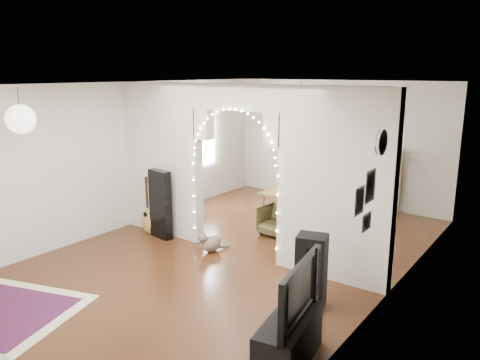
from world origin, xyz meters
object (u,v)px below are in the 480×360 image
Objects in this scene: media_console at (289,341)px; dining_table at (297,197)px; bookcase at (367,178)px; dining_chair_right at (277,220)px; floor_speaker at (311,271)px; dining_chair_left at (298,204)px; acoustic_guitar at (148,213)px.

media_console is 0.83× the size of dining_table.
dining_chair_right is (-0.70, -2.42, -0.42)m from bookcase.
media_console is at bearing -61.41° from dining_table.
floor_speaker is 3.83m from dining_chair_left.
dining_chair_right is at bearing -133.08° from dining_table.
acoustic_guitar is 4.45m from media_console.
media_console is at bearing -61.14° from dining_chair_left.
bookcase is at bearing 87.18° from floor_speaker.
bookcase is 2.56m from dining_chair_right.
media_console is at bearing -51.57° from dining_chair_right.
floor_speaker is (3.64, -0.66, 0.07)m from acoustic_guitar.
dining_chair_left is 0.89× the size of dining_chair_right.
dining_table is 0.55m from dining_chair_right.
acoustic_guitar is at bearing -140.29° from dining_chair_right.
dining_chair_left is 1.30m from dining_chair_right.
bookcase is 1.14× the size of dining_table.
acoustic_guitar reaches higher than dining_table.
media_console is 3.83m from dining_chair_right.
acoustic_guitar is 0.75× the size of dining_table.
bookcase is (2.63, 3.75, 0.29)m from acoustic_guitar.
acoustic_guitar reaches higher than media_console.
floor_speaker is at bearing -56.53° from dining_table.
dining_table is (-0.45, -2.16, -0.00)m from bookcase.
media_console is at bearing -87.88° from floor_speaker.
dining_chair_right is (-0.25, -0.26, -0.41)m from dining_table.
bookcase is at bearing 94.07° from media_console.
dining_table is 2.06× the size of dining_chair_right.
media_console is 1.70× the size of dining_chair_right.
floor_speaker is 4.53m from bookcase.
dining_chair_left is at bearing -126.92° from bookcase.
floor_speaker reaches higher than dining_chair_left.
floor_speaker is 0.77× the size of dining_table.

